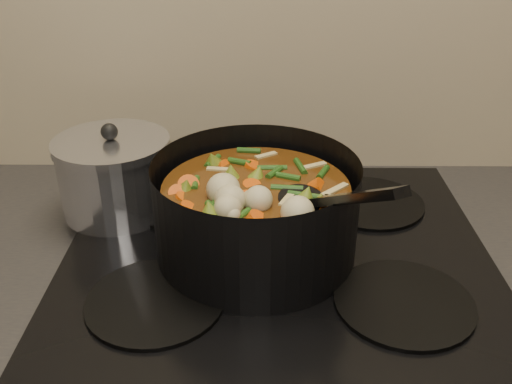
{
  "coord_description": "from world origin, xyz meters",
  "views": [
    {
      "loc": [
        -0.03,
        1.22,
        1.41
      ],
      "look_at": [
        -0.03,
        1.92,
        1.03
      ],
      "focal_mm": 40.0,
      "sensor_mm": 36.0,
      "label": 1
    }
  ],
  "objects": [
    {
      "name": "stovetop",
      "position": [
        0.0,
        1.93,
        0.92
      ],
      "size": [
        0.62,
        0.54,
        0.03
      ],
      "color": "black",
      "rests_on": "counter"
    },
    {
      "name": "saucepan",
      "position": [
        -0.26,
        2.04,
        0.99
      ],
      "size": [
        0.18,
        0.18,
        0.15
      ],
      "rotation": [
        0.0,
        0.0,
        0.42
      ],
      "color": "silver",
      "rests_on": "stovetop"
    },
    {
      "name": "stockpot",
      "position": [
        -0.03,
        1.92,
        1.0
      ],
      "size": [
        0.35,
        0.38,
        0.21
      ],
      "rotation": [
        0.0,
        0.0,
        0.26
      ],
      "color": "black",
      "rests_on": "stovetop"
    }
  ]
}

